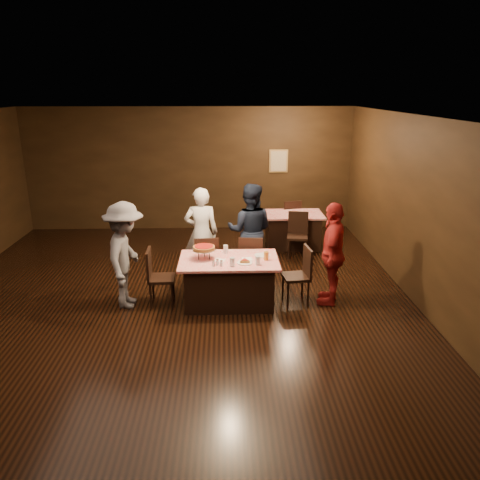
% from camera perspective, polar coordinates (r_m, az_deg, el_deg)
% --- Properties ---
extents(room, '(10.00, 10.04, 3.02)m').
position_cam_1_polar(room, '(6.70, -9.35, 6.89)').
color(room, black).
rests_on(room, ground).
extents(main_table, '(1.60, 1.00, 0.77)m').
position_cam_1_polar(main_table, '(7.70, -1.35, -5.06)').
color(main_table, red).
rests_on(main_table, ground).
extents(back_table, '(1.30, 0.90, 0.77)m').
position_cam_1_polar(back_table, '(10.51, 6.43, 1.20)').
color(back_table, '#AD0B11').
rests_on(back_table, ground).
extents(chair_far_left, '(0.46, 0.46, 0.95)m').
position_cam_1_polar(chair_far_left, '(8.37, -4.15, -2.51)').
color(chair_far_left, black).
rests_on(chair_far_left, ground).
extents(chair_far_right, '(0.46, 0.46, 0.95)m').
position_cam_1_polar(chair_far_right, '(8.38, 1.33, -2.45)').
color(chair_far_right, black).
rests_on(chair_far_right, ground).
extents(chair_end_left, '(0.43, 0.43, 0.95)m').
position_cam_1_polar(chair_end_left, '(7.74, -9.55, -4.49)').
color(chair_end_left, black).
rests_on(chair_end_left, ground).
extents(chair_end_right, '(0.47, 0.47, 0.95)m').
position_cam_1_polar(chair_end_right, '(7.76, 6.83, -4.31)').
color(chair_end_right, black).
rests_on(chair_end_right, ground).
extents(chair_back_near, '(0.49, 0.49, 0.95)m').
position_cam_1_polar(chair_back_near, '(9.82, 7.02, 0.52)').
color(chair_back_near, black).
rests_on(chair_back_near, ground).
extents(chair_back_far, '(0.51, 0.51, 0.95)m').
position_cam_1_polar(chair_back_far, '(11.05, 6.01, 2.54)').
color(chair_back_far, black).
rests_on(chair_back_far, ground).
extents(diner_white_jacket, '(0.63, 0.43, 1.71)m').
position_cam_1_polar(diner_white_jacket, '(8.68, -4.73, 0.88)').
color(diner_white_jacket, silver).
rests_on(diner_white_jacket, ground).
extents(diner_navy_hoodie, '(0.97, 0.82, 1.78)m').
position_cam_1_polar(diner_navy_hoodie, '(8.67, 1.22, 1.14)').
color(diner_navy_hoodie, black).
rests_on(diner_navy_hoodie, ground).
extents(diner_grey_knit, '(0.67, 1.14, 1.74)m').
position_cam_1_polar(diner_grey_knit, '(7.67, -13.79, -1.83)').
color(diner_grey_knit, slate).
rests_on(diner_grey_knit, ground).
extents(diner_red_shirt, '(0.70, 1.08, 1.71)m').
position_cam_1_polar(diner_red_shirt, '(7.72, 11.23, -1.65)').
color(diner_red_shirt, '#A82120').
rests_on(diner_red_shirt, ground).
extents(pizza_stand, '(0.38, 0.38, 0.22)m').
position_cam_1_polar(pizza_stand, '(7.55, -4.42, -0.98)').
color(pizza_stand, black).
rests_on(pizza_stand, main_table).
extents(plate_with_slice, '(0.25, 0.25, 0.06)m').
position_cam_1_polar(plate_with_slice, '(7.39, 0.59, -2.66)').
color(plate_with_slice, white).
rests_on(plate_with_slice, main_table).
extents(plate_empty, '(0.25, 0.25, 0.01)m').
position_cam_1_polar(plate_empty, '(7.72, 2.71, -1.89)').
color(plate_empty, white).
rests_on(plate_empty, main_table).
extents(glass_front_left, '(0.08, 0.08, 0.14)m').
position_cam_1_polar(glass_front_left, '(7.26, -0.95, -2.68)').
color(glass_front_left, silver).
rests_on(glass_front_left, main_table).
extents(glass_front_right, '(0.08, 0.08, 0.14)m').
position_cam_1_polar(glass_front_right, '(7.32, 2.18, -2.50)').
color(glass_front_right, silver).
rests_on(glass_front_right, main_table).
extents(glass_amber, '(0.08, 0.08, 0.14)m').
position_cam_1_polar(glass_amber, '(7.52, 3.21, -1.95)').
color(glass_amber, '#BF7F26').
rests_on(glass_amber, main_table).
extents(glass_back, '(0.08, 0.08, 0.14)m').
position_cam_1_polar(glass_back, '(7.82, -1.76, -1.13)').
color(glass_back, silver).
rests_on(glass_back, main_table).
extents(condiments, '(0.17, 0.10, 0.09)m').
position_cam_1_polar(condiments, '(7.28, -2.76, -2.80)').
color(condiments, silver).
rests_on(condiments, main_table).
extents(napkin_center, '(0.19, 0.19, 0.01)m').
position_cam_1_polar(napkin_center, '(7.57, 0.91, -2.33)').
color(napkin_center, white).
rests_on(napkin_center, main_table).
extents(napkin_left, '(0.21, 0.21, 0.01)m').
position_cam_1_polar(napkin_left, '(7.51, -2.51, -2.50)').
color(napkin_left, white).
rests_on(napkin_left, main_table).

